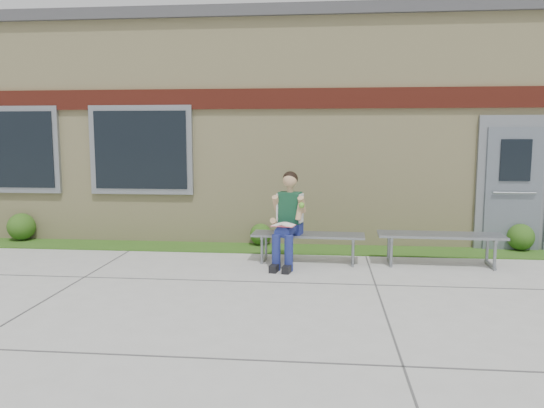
# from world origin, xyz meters

# --- Properties ---
(ground) EXTENTS (80.00, 80.00, 0.00)m
(ground) POSITION_xyz_m (0.00, 0.00, 0.00)
(ground) COLOR #9E9E99
(ground) RESTS_ON ground
(grass_strip) EXTENTS (16.00, 0.80, 0.02)m
(grass_strip) POSITION_xyz_m (0.00, 2.60, 0.01)
(grass_strip) COLOR #214612
(grass_strip) RESTS_ON ground
(school_building) EXTENTS (16.20, 6.22, 4.20)m
(school_building) POSITION_xyz_m (-0.00, 5.99, 2.10)
(school_building) COLOR beige
(school_building) RESTS_ON ground
(bench_left) EXTENTS (1.75, 0.56, 0.45)m
(bench_left) POSITION_xyz_m (0.07, 1.71, 0.35)
(bench_left) COLOR gray
(bench_left) RESTS_ON ground
(bench_right) EXTENTS (1.87, 0.57, 0.48)m
(bench_right) POSITION_xyz_m (2.07, 1.71, 0.37)
(bench_right) COLOR gray
(bench_right) RESTS_ON ground
(girl) EXTENTS (0.53, 0.92, 1.42)m
(girl) POSITION_xyz_m (-0.23, 1.50, 0.73)
(girl) COLOR navy
(girl) RESTS_ON ground
(shrub_west) EXTENTS (0.50, 0.50, 0.50)m
(shrub_west) POSITION_xyz_m (-5.31, 2.85, 0.27)
(shrub_west) COLOR #214612
(shrub_west) RESTS_ON grass_strip
(shrub_mid) EXTENTS (0.38, 0.38, 0.38)m
(shrub_mid) POSITION_xyz_m (-0.81, 2.85, 0.21)
(shrub_mid) COLOR #214612
(shrub_mid) RESTS_ON grass_strip
(shrub_east) EXTENTS (0.45, 0.45, 0.45)m
(shrub_east) POSITION_xyz_m (3.65, 2.85, 0.25)
(shrub_east) COLOR #214612
(shrub_east) RESTS_ON grass_strip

